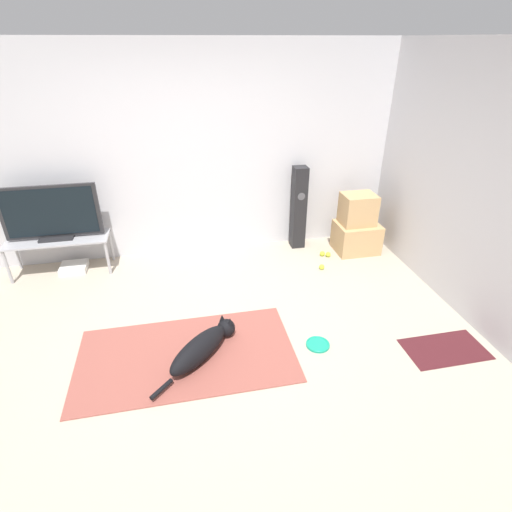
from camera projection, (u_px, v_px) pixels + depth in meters
ground_plane at (213, 353)px, 3.64m from camera, size 12.00×12.00×0.00m
wall_back at (188, 155)px, 4.83m from camera, size 8.00×0.06×2.55m
wall_right at (501, 200)px, 3.49m from camera, size 0.06×8.00×2.55m
area_rug at (187, 355)px, 3.61m from camera, size 1.93×1.06×0.01m
dog at (203, 346)px, 3.53m from camera, size 0.79×0.79×0.23m
frisbee at (318, 344)px, 3.72m from camera, size 0.22×0.22×0.03m
cardboard_box_lower at (356, 237)px, 5.31m from camera, size 0.55×0.45×0.39m
cardboard_box_upper at (358, 209)px, 5.13m from camera, size 0.42×0.34×0.40m
floor_speaker at (299, 208)px, 5.26m from camera, size 0.18×0.18×1.11m
tv_stand at (58, 242)px, 4.73m from camera, size 1.16×0.41×0.44m
tv at (51, 213)px, 4.56m from camera, size 1.08×0.20×0.65m
tennis_ball_by_boxes at (322, 267)px, 4.94m from camera, size 0.07×0.07×0.07m
tennis_ball_near_speaker at (322, 254)px, 5.24m from camera, size 0.07×0.07×0.07m
tennis_ball_loose_on_carpet at (328, 255)px, 5.22m from camera, size 0.07×0.07×0.07m
game_console at (74, 267)px, 4.92m from camera, size 0.31×0.28×0.08m
door_mat at (445, 349)px, 3.68m from camera, size 0.75×0.42×0.01m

